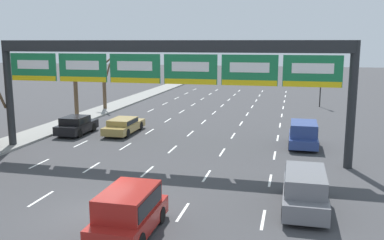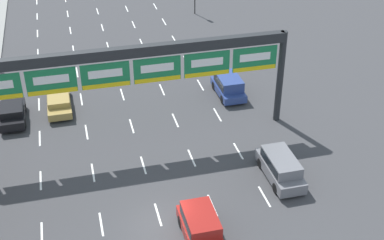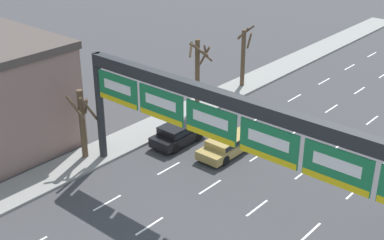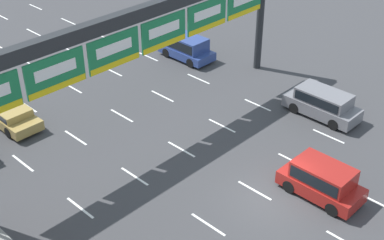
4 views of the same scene
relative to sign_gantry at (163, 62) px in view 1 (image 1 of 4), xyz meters
The scene contains 11 objects.
ground_plane 10.88m from the sign_gantry, 90.00° to the right, with size 220.00×220.00×0.00m, color #3D3D3F.
lane_dashes 7.16m from the sign_gantry, 90.00° to the left, with size 13.32×67.00×0.01m.
sign_gantry is the anchor object (origin of this frame).
suv_blue 10.67m from the sign_gantry, 28.68° to the left, with size 1.89×4.04×1.66m.
car_black 10.84m from the sign_gantry, 151.36° to the left, with size 1.80×3.91×1.39m.
suv_red 11.85m from the sign_gantry, 79.90° to the right, with size 1.87×3.92×1.72m.
car_gold 9.16m from the sign_gantry, 131.31° to the left, with size 1.81×4.71×1.19m.
suv_grey 11.65m from the sign_gantry, 39.28° to the right, with size 1.81×4.46×1.65m.
traffic_light_near_gantry 25.66m from the sign_gantry, 65.92° to the left, with size 0.30×0.35×4.26m.
tree_bare_closest 15.35m from the sign_gantry, 138.03° to the left, with size 1.93×2.04×5.33m.
tree_bare_second 19.88m from the sign_gantry, 125.15° to the left, with size 1.70×1.12×5.14m.
Camera 1 is at (7.54, -15.20, 6.97)m, focal length 40.00 mm.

